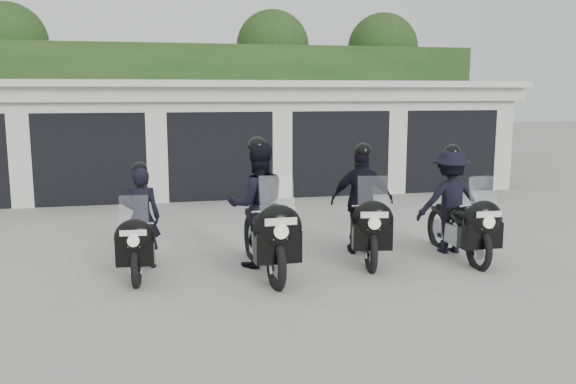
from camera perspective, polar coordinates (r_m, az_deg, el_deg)
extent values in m
plane|color=gray|center=(10.08, -2.70, -6.09)|extent=(80.00, 80.00, 0.00)
cube|color=silver|center=(18.19, -7.37, 5.23)|extent=(16.00, 6.00, 2.80)
cube|color=silver|center=(17.95, -7.41, 9.90)|extent=(16.40, 6.80, 0.16)
cube|color=silver|center=(14.91, -6.30, 9.17)|extent=(16.40, 0.12, 0.40)
cube|color=black|center=(15.36, -6.23, -0.31)|extent=(16.00, 0.06, 0.24)
cube|color=silver|center=(15.57, -23.69, 3.84)|extent=(0.50, 0.50, 2.80)
cube|color=black|center=(16.41, -17.61, 3.38)|extent=(2.60, 2.60, 2.20)
cube|color=silver|center=(15.29, -18.21, 8.21)|extent=(2.60, 0.50, 0.60)
cube|color=silver|center=(15.28, -12.19, 4.33)|extent=(0.50, 0.50, 2.80)
cube|color=black|center=(16.43, -6.77, 3.76)|extent=(2.60, 2.60, 2.20)
cube|color=silver|center=(15.31, -6.46, 8.61)|extent=(2.60, 0.50, 0.60)
cube|color=silver|center=(15.61, -0.70, 4.64)|extent=(0.50, 0.50, 2.80)
cube|color=black|center=(17.03, 3.69, 4.00)|extent=(2.60, 2.60, 2.20)
cube|color=silver|center=(15.95, 4.81, 8.66)|extent=(2.60, 0.50, 0.60)
cube|color=silver|center=(16.53, 9.91, 4.76)|extent=(0.50, 0.50, 2.80)
cube|color=black|center=(18.14, 13.16, 4.10)|extent=(2.60, 2.60, 2.20)
cube|color=silver|center=(17.13, 14.87, 8.43)|extent=(2.60, 0.50, 0.60)
cube|color=silver|center=(17.94, 19.14, 4.74)|extent=(0.50, 0.50, 2.80)
cube|color=#1A3814|center=(22.14, -8.38, 7.87)|extent=(20.00, 2.00, 4.30)
sphere|color=#1A3814|center=(24.13, -24.77, 12.59)|extent=(2.80, 2.80, 2.80)
cylinder|color=black|center=(24.09, -24.33, 6.07)|extent=(0.24, 0.24, 3.30)
sphere|color=#1A3814|center=(24.09, -1.45, 13.43)|extent=(2.80, 2.80, 2.80)
cylinder|color=black|center=(24.05, -1.43, 6.89)|extent=(0.24, 0.24, 3.30)
sphere|color=#1A3814|center=(25.35, 8.85, 13.13)|extent=(2.80, 2.80, 2.80)
cylinder|color=black|center=(25.31, 8.69, 6.90)|extent=(0.24, 0.24, 3.30)
torus|color=black|center=(8.82, -14.00, -6.75)|extent=(0.15, 0.66, 0.65)
torus|color=black|center=(10.06, -13.25, -4.73)|extent=(0.15, 0.66, 0.65)
cube|color=#ABABB0|center=(9.44, -13.61, -5.28)|extent=(0.27, 0.51, 0.29)
cube|color=black|center=(9.46, -13.58, -6.15)|extent=(0.16, 1.16, 0.05)
ellipsoid|color=black|center=(9.22, -13.77, -3.69)|extent=(0.33, 0.54, 0.26)
cube|color=black|center=(9.59, -13.55, -3.07)|extent=(0.27, 0.51, 0.09)
ellipsoid|color=black|center=(8.65, -14.16, -4.21)|extent=(0.58, 0.34, 0.54)
cube|color=black|center=(8.70, -14.10, -5.52)|extent=(0.53, 0.24, 0.36)
cube|color=#B2BFC6|center=(8.60, -14.23, -1.85)|extent=(0.40, 0.13, 0.46)
cylinder|color=silver|center=(8.79, -14.08, -2.91)|extent=(0.50, 0.07, 0.03)
cube|color=silver|center=(8.48, -14.30, -3.74)|extent=(0.36, 0.04, 0.08)
cube|color=silver|center=(8.54, -14.23, -4.75)|extent=(0.16, 0.03, 0.09)
imported|color=black|center=(9.58, -13.56, -2.33)|extent=(0.60, 0.42, 1.57)
sphere|color=black|center=(9.47, -13.73, 2.03)|extent=(0.24, 0.24, 0.24)
torus|color=black|center=(8.47, -1.13, -6.70)|extent=(0.16, 0.81, 0.80)
torus|color=black|center=(9.95, -3.40, -4.27)|extent=(0.16, 0.81, 0.80)
cube|color=#ABABB0|center=(9.21, -2.40, -4.89)|extent=(0.32, 0.62, 0.35)
cube|color=black|center=(9.23, -2.36, -5.98)|extent=(0.16, 1.43, 0.07)
ellipsoid|color=black|center=(8.95, -2.14, -2.86)|extent=(0.39, 0.65, 0.32)
cube|color=black|center=(9.39, -2.81, -2.14)|extent=(0.32, 0.62, 0.11)
ellipsoid|color=black|center=(8.26, -0.99, -3.43)|extent=(0.71, 0.40, 0.66)
cube|color=black|center=(8.32, -0.99, -5.12)|extent=(0.65, 0.27, 0.44)
cube|color=#B2BFC6|center=(8.20, -1.06, -0.39)|extent=(0.49, 0.15, 0.56)
cylinder|color=silver|center=(8.42, -1.37, -1.80)|extent=(0.62, 0.06, 0.03)
cube|color=silver|center=(8.05, -0.66, -2.79)|extent=(0.44, 0.04, 0.10)
cube|color=silver|center=(8.13, -0.72, -4.11)|extent=(0.20, 0.03, 0.11)
imported|color=black|center=(9.38, -2.85, -1.21)|extent=(0.97, 0.78, 1.93)
sphere|color=black|center=(9.26, -2.89, 4.28)|extent=(0.30, 0.30, 0.30)
torus|color=black|center=(9.34, 7.77, -5.42)|extent=(0.25, 0.75, 0.74)
torus|color=black|center=(10.74, 6.56, -3.45)|extent=(0.25, 0.75, 0.74)
cube|color=#ABABB0|center=(10.04, 7.11, -3.95)|extent=(0.37, 0.60, 0.32)
cube|color=black|center=(10.06, 7.11, -4.87)|extent=(0.34, 1.31, 0.06)
ellipsoid|color=black|center=(9.80, 7.29, -2.22)|extent=(0.44, 0.64, 0.29)
cube|color=black|center=(10.22, 6.94, -1.62)|extent=(0.37, 0.60, 0.10)
ellipsoid|color=black|center=(9.15, 7.91, -2.67)|extent=(0.69, 0.45, 0.61)
cube|color=black|center=(9.20, 7.88, -4.09)|extent=(0.62, 0.33, 0.40)
cube|color=#B2BFC6|center=(9.11, 7.94, -0.14)|extent=(0.46, 0.20, 0.52)
cylinder|color=silver|center=(9.31, 7.74, -1.31)|extent=(0.56, 0.14, 0.03)
cube|color=silver|center=(8.96, 8.10, -2.14)|extent=(0.40, 0.09, 0.09)
cube|color=silver|center=(9.03, 8.04, -3.23)|extent=(0.18, 0.05, 0.10)
imported|color=black|center=(10.21, 6.94, -0.83)|extent=(1.14, 0.78, 1.78)
sphere|color=black|center=(10.10, 7.03, 3.82)|extent=(0.27, 0.27, 0.27)
torus|color=black|center=(9.80, 17.41, -5.10)|extent=(0.12, 0.73, 0.73)
torus|color=black|center=(11.04, 13.84, -3.34)|extent=(0.12, 0.73, 0.73)
cube|color=#ABABB0|center=(10.41, 15.48, -3.77)|extent=(0.27, 0.55, 0.32)
cube|color=black|center=(10.43, 15.49, -4.65)|extent=(0.11, 1.30, 0.06)
ellipsoid|color=black|center=(10.20, 15.99, -2.12)|extent=(0.34, 0.58, 0.29)
cube|color=black|center=(10.57, 14.94, -1.57)|extent=(0.27, 0.55, 0.10)
ellipsoid|color=black|center=(9.63, 17.77, -2.51)|extent=(0.63, 0.34, 0.60)
cube|color=black|center=(9.68, 17.70, -3.84)|extent=(0.58, 0.23, 0.40)
cube|color=#B2BFC6|center=(9.58, 17.80, -0.14)|extent=(0.44, 0.12, 0.51)
cylinder|color=silver|center=(9.76, 17.26, -1.25)|extent=(0.56, 0.04, 0.03)
cube|color=silver|center=(9.46, 18.30, -2.00)|extent=(0.40, 0.02, 0.09)
cube|color=silver|center=(9.52, 18.16, -3.03)|extent=(0.18, 0.02, 0.10)
imported|color=black|center=(10.56, 14.92, -0.82)|extent=(1.14, 0.61, 1.75)
sphere|color=black|center=(10.45, 15.11, 3.61)|extent=(0.27, 0.27, 0.27)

